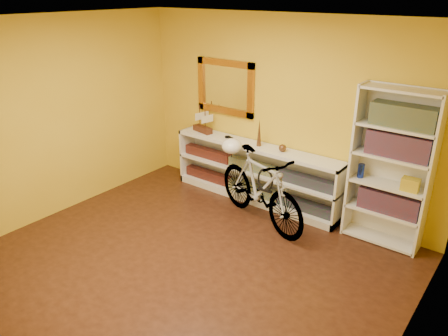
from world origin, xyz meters
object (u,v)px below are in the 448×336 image
Objects in this scene: bicycle at (260,188)px; bookcase at (390,169)px; helmet at (232,146)px; console_unit at (255,173)px.

bookcase is at bearing -51.09° from bicycle.
bicycle is at bearing -18.72° from helmet.
bookcase is (1.84, 0.03, 0.52)m from console_unit.
console_unit is 1.54× the size of bicycle.
helmet is at bearing -171.15° from bookcase.
bookcase reaches higher than helmet.
console_unit is 0.65m from bicycle.
bookcase is 2.06m from helmet.
helmet is (-0.20, -0.29, 0.45)m from console_unit.
console_unit is 1.91m from bookcase.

